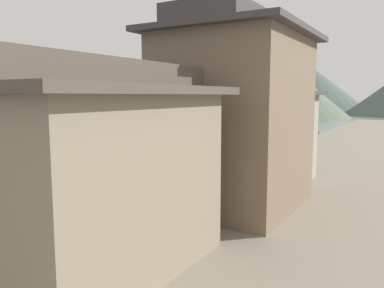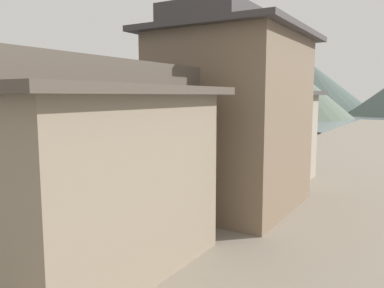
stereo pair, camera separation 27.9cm
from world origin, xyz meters
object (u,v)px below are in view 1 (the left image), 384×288
Objects in this scene: boat_moored_second at (307,135)px; house_waterfront_tall at (270,131)px; boat_midriver_drifting at (85,181)px; house_waterfront_nearest at (98,170)px; boat_moored_nearest at (274,147)px; house_waterfront_second at (235,114)px; boat_moored_far at (147,149)px; boat_moored_third at (179,178)px.

house_waterfront_tall is (5.66, -32.07, 3.42)m from boat_moored_second.
house_waterfront_nearest is at bearing -41.82° from boat_midriver_drifting.
boat_moored_second is at bearing 82.66° from boat_midriver_drifting.
boat_moored_nearest is 0.71× the size of house_waterfront_nearest.
boat_moored_nearest is 24.74m from house_waterfront_second.
house_waterfront_tall is at bearing 27.26° from boat_midriver_drifting.
boat_moored_second is 37.79m from boat_midriver_drifting.
boat_moored_second is at bearing 100.01° from house_waterfront_tall.
house_waterfront_nearest is 1.28× the size of house_waterfront_tall.
boat_moored_nearest is at bearing -89.37° from boat_moored_second.
boat_moored_second is at bearing 63.81° from boat_moored_far.
boat_moored_second is at bearing 90.63° from boat_moored_nearest.
boat_moored_nearest reaches higher than boat_midriver_drifting.
boat_moored_second is 25.27m from boat_moored_far.
house_waterfront_second reaches higher than boat_midriver_drifting.
boat_moored_nearest is at bearing 77.55° from boat_midriver_drifting.
boat_moored_far is (-11.15, -22.68, -0.08)m from boat_moored_second.
house_waterfront_tall is (10.49, 5.41, 3.37)m from boat_midriver_drifting.
boat_moored_nearest is at bearing 107.72° from house_waterfront_tall.
house_waterfront_nearest is (5.58, -46.79, 3.40)m from boat_moored_second.
boat_midriver_drifting reaches higher than boat_moored_second.
boat_moored_third is at bearing -90.65° from boat_moored_second.
boat_moored_third is at bearing -169.91° from house_waterfront_tall.
boat_moored_nearest is 1.54× the size of boat_midriver_drifting.
boat_moored_third is 9.63m from house_waterfront_second.
house_waterfront_tall is (-0.47, 6.34, -1.28)m from house_waterfront_second.
house_waterfront_nearest is (16.73, -24.11, 3.48)m from boat_moored_far.
boat_midriver_drifting is at bearing -135.78° from boat_moored_third.
boat_moored_second is 33.15m from boat_moored_third.
boat_moored_second is 0.94× the size of house_waterfront_tall.
boat_moored_nearest is 18.29m from boat_moored_third.
house_waterfront_nearest is 0.90× the size of house_waterfront_second.
boat_moored_far is (-11.32, -7.82, -0.12)m from boat_moored_nearest.
house_waterfront_tall is at bearing 94.28° from house_waterfront_second.
house_waterfront_nearest is 14.72m from house_waterfront_tall.
house_waterfront_nearest is at bearing -90.33° from house_waterfront_tall.
house_waterfront_nearest reaches higher than boat_moored_third.
house_waterfront_tall is (6.04, 1.07, 3.48)m from boat_moored_third.
house_waterfront_second is (6.52, -5.26, 4.75)m from boat_moored_third.
boat_moored_third is at bearing -44.17° from boat_moored_far.
boat_moored_third is 6.21m from boat_midriver_drifting.
boat_moored_third is 15.02m from boat_moored_far.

